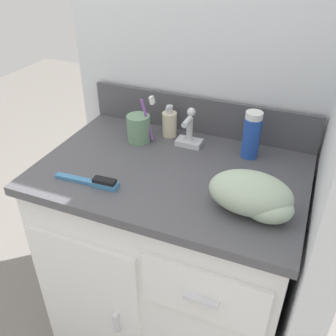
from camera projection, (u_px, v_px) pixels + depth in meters
name	position (u px, v px, depth m)	size (l,w,h in m)	color
ground_plane	(170.00, 323.00, 1.65)	(6.00, 6.00, 0.00)	slate
wall_back	(208.00, 52.00, 1.31)	(1.03, 0.08, 2.20)	silver
vanity	(170.00, 256.00, 1.41)	(0.85, 0.59, 0.81)	white
backsplash	(200.00, 115.00, 1.38)	(0.85, 0.02, 0.14)	#4C4C51
sink_faucet	(189.00, 133.00, 1.30)	(0.09, 0.09, 0.14)	silver
toothbrush_cup	(139.00, 128.00, 1.33)	(0.10, 0.08, 0.17)	gray
soap_dispenser	(170.00, 123.00, 1.37)	(0.05, 0.06, 0.12)	beige
shaving_cream_can	(252.00, 135.00, 1.23)	(0.06, 0.06, 0.16)	#234CB2
hairbrush	(95.00, 182.00, 1.12)	(0.21, 0.04, 0.03)	teal
hand_towel	(254.00, 196.00, 0.99)	(0.23, 0.14, 0.12)	#A8BCA3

